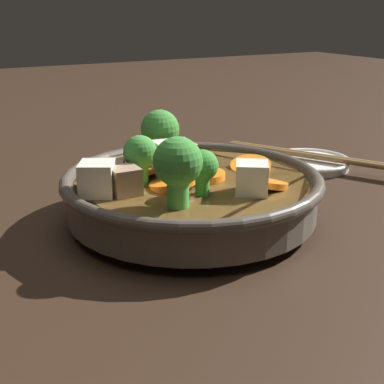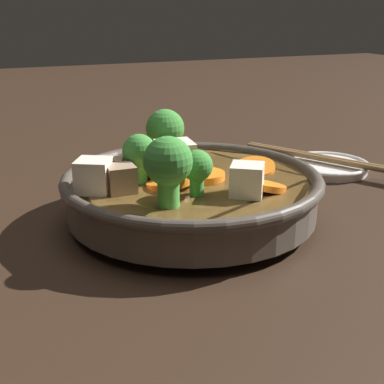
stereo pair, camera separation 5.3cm
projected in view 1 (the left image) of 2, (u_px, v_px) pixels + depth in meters
name	position (u px, v px, depth m)	size (l,w,h in m)	color
ground_plane	(192.00, 221.00, 0.54)	(3.00, 3.00, 0.00)	black
stirfry_bowl	(190.00, 189.00, 0.53)	(0.26, 0.26, 0.11)	#51473D
side_saucer	(310.00, 162.00, 0.72)	(0.11, 0.11, 0.01)	white
chopsticks_pair	(310.00, 155.00, 0.71)	(0.22, 0.13, 0.01)	olive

